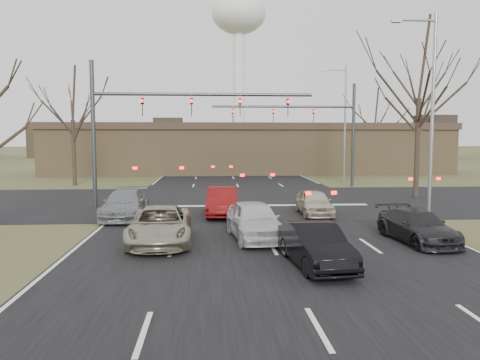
# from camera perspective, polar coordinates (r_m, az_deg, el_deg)

# --- Properties ---
(ground) EXTENTS (360.00, 360.00, 0.00)m
(ground) POSITION_cam_1_polar(r_m,az_deg,el_deg) (13.74, 5.66, -11.16)
(ground) COLOR #444525
(ground) RESTS_ON ground
(road_main) EXTENTS (14.00, 300.00, 0.02)m
(road_main) POSITION_cam_1_polar(r_m,az_deg,el_deg) (73.14, -1.96, 2.25)
(road_main) COLOR black
(road_main) RESTS_ON ground
(road_cross) EXTENTS (200.00, 14.00, 0.02)m
(road_cross) POSITION_cam_1_polar(r_m,az_deg,el_deg) (28.35, 0.75, -2.56)
(road_cross) COLOR black
(road_cross) RESTS_ON ground
(building) EXTENTS (42.40, 10.40, 5.30)m
(building) POSITION_cam_1_polar(r_m,az_deg,el_deg) (51.18, 1.01, 3.92)
(building) COLOR olive
(building) RESTS_ON ground
(water_tower) EXTENTS (15.00, 15.00, 44.50)m
(water_tower) POSITION_cam_1_polar(r_m,az_deg,el_deg) (136.94, -0.15, 18.62)
(water_tower) COLOR silver
(water_tower) RESTS_ON ground
(mast_arm_near) EXTENTS (12.12, 0.24, 8.00)m
(mast_arm_near) POSITION_cam_1_polar(r_m,az_deg,el_deg) (26.21, -10.47, 7.80)
(mast_arm_near) COLOR #383A3D
(mast_arm_near) RESTS_ON ground
(mast_arm_far) EXTENTS (11.12, 0.24, 8.00)m
(mast_arm_far) POSITION_cam_1_polar(r_m,az_deg,el_deg) (36.97, 9.46, 6.97)
(mast_arm_far) COLOR #383A3D
(mast_arm_far) RESTS_ON ground
(streetlight_right_near) EXTENTS (2.34, 0.25, 10.00)m
(streetlight_right_near) POSITION_cam_1_polar(r_m,az_deg,el_deg) (25.55, 22.09, 8.72)
(streetlight_right_near) COLOR gray
(streetlight_right_near) RESTS_ON ground
(streetlight_right_far) EXTENTS (2.34, 0.25, 10.00)m
(streetlight_right_far) POSITION_cam_1_polar(r_m,az_deg,el_deg) (41.65, 12.46, 7.50)
(streetlight_right_far) COLOR gray
(streetlight_right_far) RESTS_ON ground
(tree_right_near) EXTENTS (6.90, 6.90, 11.50)m
(tree_right_near) POSITION_cam_1_polar(r_m,az_deg,el_deg) (32.24, 21.14, 13.88)
(tree_right_near) COLOR black
(tree_right_near) RESTS_ON ground
(tree_left_far) EXTENTS (5.70, 5.70, 9.50)m
(tree_left_far) POSITION_cam_1_polar(r_m,az_deg,el_deg) (39.67, -19.81, 9.98)
(tree_left_far) COLOR black
(tree_left_far) RESTS_ON ground
(tree_right_far) EXTENTS (5.40, 5.40, 9.00)m
(tree_right_far) POSITION_cam_1_polar(r_m,az_deg,el_deg) (51.07, 16.17, 8.53)
(tree_right_far) COLOR black
(tree_right_far) RESTS_ON ground
(car_silver_suv) EXTENTS (2.42, 4.91, 1.34)m
(car_silver_suv) POSITION_cam_1_polar(r_m,az_deg,el_deg) (17.37, -9.71, -5.46)
(car_silver_suv) COLOR #9D977F
(car_silver_suv) RESTS_ON ground
(car_white_sedan) EXTENTS (2.23, 4.48, 1.47)m
(car_white_sedan) POSITION_cam_1_polar(r_m,az_deg,el_deg) (17.80, 1.77, -4.92)
(car_white_sedan) COLOR #BBBBBD
(car_white_sedan) RESTS_ON ground
(car_black_hatch) EXTENTS (1.78, 4.05, 1.29)m
(car_black_hatch) POSITION_cam_1_polar(r_m,az_deg,el_deg) (14.31, 9.19, -7.87)
(car_black_hatch) COLOR black
(car_black_hatch) RESTS_ON ground
(car_charcoal_sedan) EXTENTS (2.05, 4.26, 1.20)m
(car_charcoal_sedan) POSITION_cam_1_polar(r_m,az_deg,el_deg) (18.52, 20.80, -5.29)
(car_charcoal_sedan) COLOR black
(car_charcoal_sedan) RESTS_ON ground
(car_grey_ahead) EXTENTS (1.93, 4.65, 1.34)m
(car_grey_ahead) POSITION_cam_1_polar(r_m,az_deg,el_deg) (23.07, -13.85, -2.88)
(car_grey_ahead) COLOR gray
(car_grey_ahead) RESTS_ON ground
(car_red_ahead) EXTENTS (1.64, 4.29, 1.39)m
(car_red_ahead) POSITION_cam_1_polar(r_m,az_deg,el_deg) (23.17, -2.18, -2.63)
(car_red_ahead) COLOR #650E0F
(car_red_ahead) RESTS_ON ground
(car_silver_ahead) EXTENTS (1.58, 3.75, 1.27)m
(car_silver_ahead) POSITION_cam_1_polar(r_m,az_deg,el_deg) (23.55, 9.05, -2.72)
(car_silver_ahead) COLOR beige
(car_silver_ahead) RESTS_ON ground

